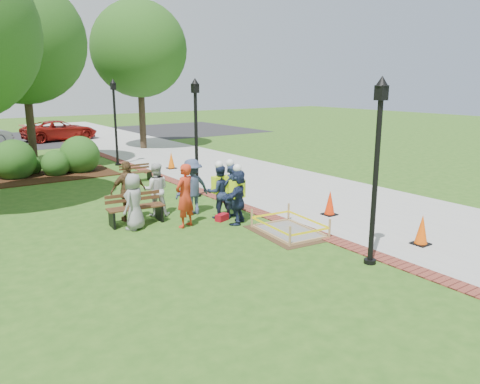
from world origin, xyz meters
TOP-DOWN VIEW (x-y plane):
  - ground at (0.00, 0.00)m, footprint 100.00×100.00m
  - sidewalk at (5.00, 10.00)m, footprint 6.00×60.00m
  - brick_edging at (1.75, 10.00)m, footprint 0.50×60.00m
  - mulch_bed at (-3.00, 12.00)m, footprint 7.00×3.00m
  - parking_lot at (0.00, 27.00)m, footprint 36.00×12.00m
  - wet_concrete_pad at (1.20, -0.19)m, footprint 1.92×2.46m
  - bench_near at (-1.96, 3.07)m, footprint 1.71×0.71m
  - bench_far at (0.44, 8.71)m, footprint 1.34×0.48m
  - cone_front at (3.32, -2.93)m, footprint 0.41×0.41m
  - cone_back at (3.39, 0.39)m, footprint 0.41×0.41m
  - cone_far at (3.01, 10.54)m, footprint 0.42×0.42m
  - toolbox at (0.30, 1.87)m, footprint 0.46×0.35m
  - lamp_near at (1.25, -3.00)m, footprint 0.28×0.28m
  - lamp_mid at (1.25, 5.00)m, footprint 0.28×0.28m
  - lamp_far at (1.25, 13.00)m, footprint 0.28×0.28m
  - tree_back at (-2.37, 14.52)m, footprint 5.76×5.76m
  - tree_right at (4.86, 18.00)m, footprint 5.77×5.77m
  - shrub_b at (-3.59, 12.47)m, footprint 1.84×1.84m
  - shrub_c at (-1.97, 12.07)m, footprint 1.25×1.25m
  - shrub_d at (-0.81, 12.30)m, footprint 1.82×1.82m
  - shrub_e at (-2.78, 13.12)m, footprint 0.90×0.90m
  - casual_person_a at (-2.19, 2.61)m, footprint 0.62×0.58m
  - casual_person_b at (-0.90, 1.98)m, footprint 0.70×0.58m
  - casual_person_c at (-1.08, 3.53)m, footprint 0.63×0.54m
  - casual_person_d at (-1.99, 3.50)m, footprint 0.61×0.41m
  - casual_person_e at (-0.07, 3.01)m, footprint 0.58×0.38m
  - hivis_worker_a at (0.53, 1.38)m, footprint 0.63×0.59m
  - hivis_worker_b at (0.70, 2.01)m, footprint 0.64×0.56m
  - hivis_worker_c at (0.41, 2.19)m, footprint 0.58×0.44m
  - parked_car_c at (1.67, 25.28)m, footprint 2.62×4.97m

SIDE VIEW (x-z plane):
  - ground at x=0.00m, z-range 0.00..0.00m
  - shrub_b at x=-3.59m, z-range -0.92..0.92m
  - shrub_c at x=-1.97m, z-range -0.62..0.62m
  - shrub_d at x=-0.81m, z-range -0.91..0.91m
  - shrub_e at x=-2.78m, z-range -0.45..0.45m
  - parked_car_c at x=1.67m, z-range -0.78..0.78m
  - parking_lot at x=0.00m, z-range 0.00..0.01m
  - sidewalk at x=5.00m, z-range 0.00..0.02m
  - brick_edging at x=1.75m, z-range 0.00..0.03m
  - mulch_bed at x=-3.00m, z-range -0.01..0.04m
  - toolbox at x=0.30m, z-range 0.00..0.21m
  - bench_far at x=0.44m, z-range -0.13..0.59m
  - wet_concrete_pad at x=1.20m, z-range -0.04..0.51m
  - bench_near at x=-1.96m, z-range -0.16..0.74m
  - cone_back at x=3.39m, z-range -0.01..0.80m
  - cone_front at x=3.32m, z-range -0.01..0.80m
  - cone_far at x=3.01m, z-range -0.01..0.81m
  - casual_person_a at x=-2.19m, z-range 0.00..1.62m
  - casual_person_c at x=-1.08m, z-range 0.00..1.68m
  - casual_person_e at x=-0.07m, z-range 0.00..1.78m
  - hivis_worker_c at x=0.41m, z-range 0.00..1.79m
  - hivis_worker_a at x=0.53m, z-range 0.00..1.80m
  - hivis_worker_b at x=0.70m, z-range -0.01..1.84m
  - casual_person_d at x=-1.99m, z-range 0.00..1.84m
  - casual_person_b at x=-0.90m, z-range 0.00..1.86m
  - lamp_near at x=1.25m, z-range 0.35..4.61m
  - lamp_mid at x=1.25m, z-range 0.35..4.61m
  - lamp_far at x=1.25m, z-range 0.35..4.61m
  - tree_back at x=-2.37m, z-range 1.52..10.35m
  - tree_right at x=4.86m, z-range 1.56..10.48m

